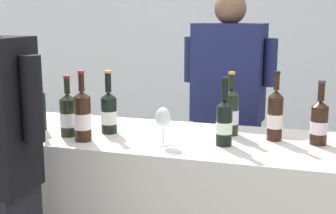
% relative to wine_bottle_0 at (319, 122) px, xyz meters
% --- Properties ---
extents(wall_back, '(8.00, 0.10, 2.80)m').
position_rel_wine_bottle_0_xyz_m(wall_back, '(-0.70, 2.53, 0.33)').
color(wall_back, silver).
rests_on(wall_back, ground_plane).
extents(wine_bottle_0, '(0.08, 0.08, 0.30)m').
position_rel_wine_bottle_0_xyz_m(wine_bottle_0, '(0.00, 0.00, 0.00)').
color(wine_bottle_0, black).
rests_on(wine_bottle_0, counter).
extents(wine_bottle_1, '(0.08, 0.08, 0.31)m').
position_rel_wine_bottle_0_xyz_m(wine_bottle_1, '(-1.20, -0.21, 0.00)').
color(wine_bottle_1, black).
rests_on(wine_bottle_1, counter).
extents(wine_bottle_3, '(0.08, 0.08, 0.32)m').
position_rel_wine_bottle_0_xyz_m(wine_bottle_3, '(-0.42, 0.05, 0.01)').
color(wine_bottle_3, black).
rests_on(wine_bottle_3, counter).
extents(wine_bottle_4, '(0.08, 0.08, 0.32)m').
position_rel_wine_bottle_0_xyz_m(wine_bottle_4, '(-1.03, -0.09, 0.00)').
color(wine_bottle_4, black).
rests_on(wine_bottle_4, counter).
extents(wine_bottle_5, '(0.08, 0.08, 0.34)m').
position_rel_wine_bottle_0_xyz_m(wine_bottle_5, '(-1.09, -0.27, 0.01)').
color(wine_bottle_5, black).
rests_on(wine_bottle_5, counter).
extents(wine_bottle_6, '(0.08, 0.08, 0.32)m').
position_rel_wine_bottle_0_xyz_m(wine_bottle_6, '(-0.42, -0.15, 0.01)').
color(wine_bottle_6, black).
rests_on(wine_bottle_6, counter).
extents(wine_bottle_8, '(0.07, 0.07, 0.34)m').
position_rel_wine_bottle_0_xyz_m(wine_bottle_8, '(-0.20, 0.02, 0.02)').
color(wine_bottle_8, black).
rests_on(wine_bottle_8, counter).
extents(wine_bottle_10, '(0.08, 0.08, 0.33)m').
position_rel_wine_bottle_0_xyz_m(wine_bottle_10, '(-1.41, -0.14, 0.01)').
color(wine_bottle_10, black).
rests_on(wine_bottle_10, counter).
extents(wine_glass, '(0.08, 0.08, 0.18)m').
position_rel_wine_bottle_0_xyz_m(wine_glass, '(-0.69, -0.22, 0.01)').
color(wine_glass, silver).
rests_on(wine_glass, counter).
extents(person_server, '(0.59, 0.28, 1.70)m').
position_rel_wine_bottle_0_xyz_m(person_server, '(-0.53, 0.62, -0.25)').
color(person_server, black).
rests_on(person_server, ground_plane).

